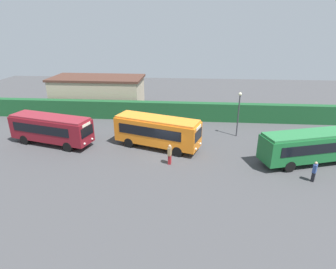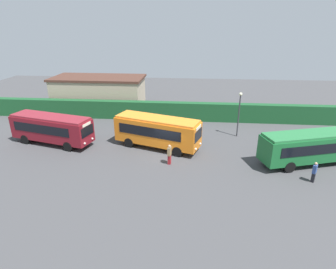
{
  "view_description": "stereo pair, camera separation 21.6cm",
  "coord_description": "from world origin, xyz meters",
  "px_view_note": "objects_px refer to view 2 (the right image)",
  "views": [
    {
      "loc": [
        2.15,
        -24.62,
        11.92
      ],
      "look_at": [
        0.03,
        0.89,
        1.74
      ],
      "focal_mm": 30.09,
      "sensor_mm": 36.0,
      "label": 1
    },
    {
      "loc": [
        2.37,
        -24.6,
        11.92
      ],
      "look_at": [
        0.03,
        0.89,
        1.74
      ],
      "focal_mm": 30.09,
      "sensor_mm": 36.0,
      "label": 2
    }
  ],
  "objects_px": {
    "person_left": "(86,125)",
    "person_right": "(314,172)",
    "lamppost": "(239,109)",
    "bus_maroon": "(52,128)",
    "person_center": "(169,154)",
    "bus_green": "(316,146)",
    "person_far": "(324,140)",
    "bus_orange": "(157,131)"
  },
  "relations": [
    {
      "from": "bus_maroon",
      "to": "bus_green",
      "type": "distance_m",
      "value": 25.71
    },
    {
      "from": "person_right",
      "to": "person_left",
      "type": "bearing_deg",
      "value": 12.62
    },
    {
      "from": "bus_maroon",
      "to": "person_right",
      "type": "xyz_separation_m",
      "value": [
        24.35,
        -5.59,
        -0.84
      ]
    },
    {
      "from": "person_left",
      "to": "lamppost",
      "type": "height_order",
      "value": "lamppost"
    },
    {
      "from": "bus_maroon",
      "to": "bus_green",
      "type": "xyz_separation_m",
      "value": [
        25.62,
        -2.17,
        -0.03
      ]
    },
    {
      "from": "bus_green",
      "to": "person_far",
      "type": "height_order",
      "value": "bus_green"
    },
    {
      "from": "person_right",
      "to": "lamppost",
      "type": "bearing_deg",
      "value": -28.49
    },
    {
      "from": "person_left",
      "to": "person_right",
      "type": "bearing_deg",
      "value": 154.27
    },
    {
      "from": "person_right",
      "to": "lamppost",
      "type": "height_order",
      "value": "lamppost"
    },
    {
      "from": "bus_orange",
      "to": "bus_green",
      "type": "bearing_deg",
      "value": 10.52
    },
    {
      "from": "bus_orange",
      "to": "bus_green",
      "type": "distance_m",
      "value": 14.7
    },
    {
      "from": "person_center",
      "to": "bus_green",
      "type": "bearing_deg",
      "value": 18.55
    },
    {
      "from": "person_far",
      "to": "person_left",
      "type": "bearing_deg",
      "value": -179.48
    },
    {
      "from": "bus_orange",
      "to": "person_far",
      "type": "relative_size",
      "value": 4.7
    },
    {
      "from": "bus_orange",
      "to": "person_far",
      "type": "xyz_separation_m",
      "value": [
        16.63,
        0.92,
        -0.82
      ]
    },
    {
      "from": "person_center",
      "to": "person_right",
      "type": "xyz_separation_m",
      "value": [
        11.73,
        -2.02,
        -0.08
      ]
    },
    {
      "from": "lamppost",
      "to": "bus_maroon",
      "type": "bearing_deg",
      "value": -168.88
    },
    {
      "from": "lamppost",
      "to": "bus_green",
      "type": "bearing_deg",
      "value": -45.05
    },
    {
      "from": "lamppost",
      "to": "person_center",
      "type": "bearing_deg",
      "value": -133.31
    },
    {
      "from": "bus_green",
      "to": "lamppost",
      "type": "height_order",
      "value": "lamppost"
    },
    {
      "from": "bus_maroon",
      "to": "lamppost",
      "type": "xyz_separation_m",
      "value": [
        19.61,
        3.85,
        1.41
      ]
    },
    {
      "from": "bus_maroon",
      "to": "person_right",
      "type": "height_order",
      "value": "bus_maroon"
    },
    {
      "from": "bus_maroon",
      "to": "person_left",
      "type": "relative_size",
      "value": 5.34
    },
    {
      "from": "bus_maroon",
      "to": "person_left",
      "type": "bearing_deg",
      "value": 70.86
    },
    {
      "from": "bus_orange",
      "to": "lamppost",
      "type": "height_order",
      "value": "lamppost"
    },
    {
      "from": "person_center",
      "to": "person_far",
      "type": "distance_m",
      "value": 15.75
    },
    {
      "from": "person_center",
      "to": "person_far",
      "type": "relative_size",
      "value": 1.0
    },
    {
      "from": "bus_maroon",
      "to": "person_left",
      "type": "xyz_separation_m",
      "value": [
        2.29,
        3.43,
        -0.87
      ]
    },
    {
      "from": "bus_green",
      "to": "lamppost",
      "type": "bearing_deg",
      "value": 117.72
    },
    {
      "from": "person_left",
      "to": "person_far",
      "type": "xyz_separation_m",
      "value": [
        25.42,
        -2.51,
        0.12
      ]
    },
    {
      "from": "person_center",
      "to": "person_right",
      "type": "height_order",
      "value": "person_center"
    },
    {
      "from": "person_far",
      "to": "lamppost",
      "type": "height_order",
      "value": "lamppost"
    },
    {
      "from": "bus_maroon",
      "to": "person_left",
      "type": "height_order",
      "value": "bus_maroon"
    },
    {
      "from": "person_left",
      "to": "person_center",
      "type": "distance_m",
      "value": 12.48
    },
    {
      "from": "bus_maroon",
      "to": "lamppost",
      "type": "relative_size",
      "value": 1.81
    },
    {
      "from": "person_right",
      "to": "bus_maroon",
      "type": "bearing_deg",
      "value": 21.93
    },
    {
      "from": "bus_orange",
      "to": "person_center",
      "type": "height_order",
      "value": "bus_orange"
    },
    {
      "from": "person_left",
      "to": "lamppost",
      "type": "distance_m",
      "value": 17.48
    },
    {
      "from": "lamppost",
      "to": "person_far",
      "type": "bearing_deg",
      "value": -19.91
    },
    {
      "from": "person_center",
      "to": "person_right",
      "type": "distance_m",
      "value": 11.91
    },
    {
      "from": "bus_maroon",
      "to": "person_right",
      "type": "distance_m",
      "value": 25.0
    },
    {
      "from": "person_far",
      "to": "lamppost",
      "type": "xyz_separation_m",
      "value": [
        -8.1,
        2.93,
        2.16
      ]
    }
  ]
}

